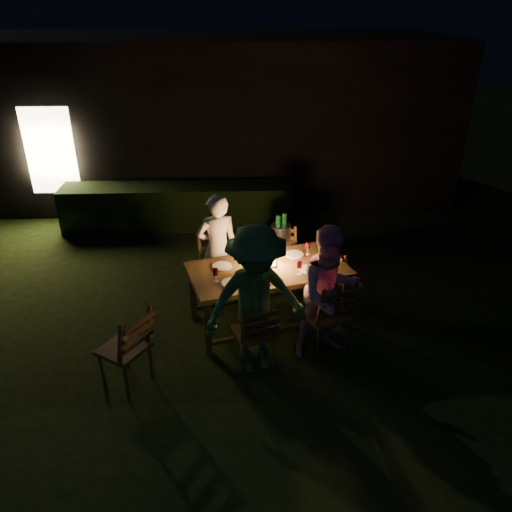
{
  "coord_description": "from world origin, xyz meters",
  "views": [
    {
      "loc": [
        0.58,
        -5.01,
        3.88
      ],
      "look_at": [
        0.84,
        0.76,
        0.87
      ],
      "focal_mm": 35.0,
      "sensor_mm": 36.0,
      "label": 1
    }
  ],
  "objects_px": {
    "person_house_side": "(218,248)",
    "dining_table": "(268,273)",
    "lantern": "(271,254)",
    "side_table": "(281,244)",
    "bottle_table": "(250,261)",
    "ice_bucket": "(281,232)",
    "chair_near_right": "(325,327)",
    "bottle_bucket_a": "(278,230)",
    "bottle_bucket_b": "(284,228)",
    "chair_end": "(351,288)",
    "chair_spare": "(127,360)",
    "chair_far_right": "(285,271)",
    "chair_far_left": "(220,281)",
    "person_opp_right": "(330,293)",
    "person_opp_left": "(256,302)",
    "chair_near_left": "(255,344)"
  },
  "relations": [
    {
      "from": "chair_end",
      "to": "side_table",
      "type": "distance_m",
      "value": 1.27
    },
    {
      "from": "chair_far_right",
      "to": "bottle_table",
      "type": "distance_m",
      "value": 1.31
    },
    {
      "from": "chair_far_right",
      "to": "chair_far_left",
      "type": "bearing_deg",
      "value": 7.65
    },
    {
      "from": "person_house_side",
      "to": "ice_bucket",
      "type": "xyz_separation_m",
      "value": [
        0.93,
        0.51,
        -0.01
      ]
    },
    {
      "from": "ice_bucket",
      "to": "bottle_bucket_a",
      "type": "distance_m",
      "value": 0.08
    },
    {
      "from": "dining_table",
      "to": "bottle_bucket_a",
      "type": "height_order",
      "value": "bottle_bucket_a"
    },
    {
      "from": "lantern",
      "to": "ice_bucket",
      "type": "relative_size",
      "value": 1.17
    },
    {
      "from": "person_house_side",
      "to": "dining_table",
      "type": "bearing_deg",
      "value": 118.76
    },
    {
      "from": "person_house_side",
      "to": "person_opp_right",
      "type": "height_order",
      "value": "person_opp_right"
    },
    {
      "from": "person_house_side",
      "to": "bottle_bucket_a",
      "type": "bearing_deg",
      "value": -168.26
    },
    {
      "from": "lantern",
      "to": "bottle_bucket_a",
      "type": "height_order",
      "value": "lantern"
    },
    {
      "from": "chair_far_right",
      "to": "chair_spare",
      "type": "relative_size",
      "value": 0.87
    },
    {
      "from": "dining_table",
      "to": "person_opp_right",
      "type": "distance_m",
      "value": 0.94
    },
    {
      "from": "dining_table",
      "to": "lantern",
      "type": "distance_m",
      "value": 0.25
    },
    {
      "from": "chair_near_right",
      "to": "chair_near_left",
      "type": "bearing_deg",
      "value": 173.05
    },
    {
      "from": "dining_table",
      "to": "chair_near_right",
      "type": "height_order",
      "value": "chair_near_right"
    },
    {
      "from": "chair_near_left",
      "to": "bottle_table",
      "type": "relative_size",
      "value": 3.51
    },
    {
      "from": "bottle_table",
      "to": "ice_bucket",
      "type": "bearing_deg",
      "value": 67.82
    },
    {
      "from": "chair_far_left",
      "to": "bottle_bucket_b",
      "type": "relative_size",
      "value": 3.06
    },
    {
      "from": "person_house_side",
      "to": "bottle_table",
      "type": "bearing_deg",
      "value": 103.71
    },
    {
      "from": "person_opp_right",
      "to": "person_opp_left",
      "type": "relative_size",
      "value": 0.92
    },
    {
      "from": "chair_near_right",
      "to": "bottle_table",
      "type": "xyz_separation_m",
      "value": [
        -0.89,
        0.54,
        0.64
      ]
    },
    {
      "from": "side_table",
      "to": "dining_table",
      "type": "bearing_deg",
      "value": -102.78
    },
    {
      "from": "lantern",
      "to": "side_table",
      "type": "relative_size",
      "value": 0.52
    },
    {
      "from": "dining_table",
      "to": "side_table",
      "type": "bearing_deg",
      "value": 60.9
    },
    {
      "from": "chair_end",
      "to": "ice_bucket",
      "type": "xyz_separation_m",
      "value": [
        -0.92,
        0.82,
        0.5
      ]
    },
    {
      "from": "chair_end",
      "to": "side_table",
      "type": "bearing_deg",
      "value": -141.68
    },
    {
      "from": "dining_table",
      "to": "lantern",
      "type": "relative_size",
      "value": 6.25
    },
    {
      "from": "ice_bucket",
      "to": "bottle_bucket_b",
      "type": "distance_m",
      "value": 0.08
    },
    {
      "from": "person_opp_left",
      "to": "side_table",
      "type": "relative_size",
      "value": 2.7
    },
    {
      "from": "bottle_table",
      "to": "ice_bucket",
      "type": "relative_size",
      "value": 0.93
    },
    {
      "from": "chair_end",
      "to": "chair_spare",
      "type": "distance_m",
      "value": 3.18
    },
    {
      "from": "chair_near_left",
      "to": "chair_end",
      "type": "height_order",
      "value": "chair_near_left"
    },
    {
      "from": "chair_far_left",
      "to": "lantern",
      "type": "height_order",
      "value": "lantern"
    },
    {
      "from": "person_house_side",
      "to": "chair_near_left",
      "type": "bearing_deg",
      "value": 90.02
    },
    {
      "from": "chair_near_left",
      "to": "side_table",
      "type": "distance_m",
      "value": 2.11
    },
    {
      "from": "dining_table",
      "to": "bottle_bucket_a",
      "type": "distance_m",
      "value": 1.15
    },
    {
      "from": "bottle_bucket_a",
      "to": "bottle_bucket_b",
      "type": "relative_size",
      "value": 1.0
    },
    {
      "from": "person_opp_left",
      "to": "lantern",
      "type": "relative_size",
      "value": 5.19
    },
    {
      "from": "bottle_table",
      "to": "dining_table",
      "type": "bearing_deg",
      "value": 16.32
    },
    {
      "from": "chair_far_left",
      "to": "ice_bucket",
      "type": "distance_m",
      "value": 1.18
    },
    {
      "from": "chair_far_left",
      "to": "ice_bucket",
      "type": "height_order",
      "value": "chair_far_left"
    },
    {
      "from": "ice_bucket",
      "to": "bottle_bucket_a",
      "type": "xyz_separation_m",
      "value": [
        -0.05,
        -0.04,
        0.05
      ]
    },
    {
      "from": "person_house_side",
      "to": "side_table",
      "type": "bearing_deg",
      "value": -167.62
    },
    {
      "from": "dining_table",
      "to": "chair_far_left",
      "type": "xyz_separation_m",
      "value": [
        -0.65,
        0.61,
        -0.45
      ]
    },
    {
      "from": "chair_spare",
      "to": "ice_bucket",
      "type": "bearing_deg",
      "value": -6.44
    },
    {
      "from": "chair_near_left",
      "to": "lantern",
      "type": "relative_size",
      "value": 2.8
    },
    {
      "from": "bottle_bucket_b",
      "to": "person_opp_left",
      "type": "bearing_deg",
      "value": -103.68
    },
    {
      "from": "chair_far_right",
      "to": "person_opp_right",
      "type": "xyz_separation_m",
      "value": [
        0.35,
        -1.55,
        0.56
      ]
    },
    {
      "from": "chair_far_left",
      "to": "ice_bucket",
      "type": "relative_size",
      "value": 3.26
    }
  ]
}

